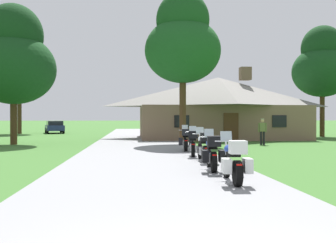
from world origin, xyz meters
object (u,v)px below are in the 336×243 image
motorcycle_white_third_in_row (203,147)px  tree_by_lodge_front (183,42)px  bystander_olive_shirt_near_lodge (262,130)px  tree_left_near (13,59)px  tree_left_far (19,70)px  motorcycle_blue_fourth_in_row (193,143)px  parked_navy_suv_far_left (55,126)px  motorcycle_silver_farthest_in_row (186,140)px  motorcycle_blue_nearest_to_camera (233,162)px  tree_right_of_lodge (322,65)px  motorcycle_blue_second_in_row (212,153)px

motorcycle_white_third_in_row → tree_by_lodge_front: (0.55, 10.85, 6.14)m
bystander_olive_shirt_near_lodge → tree_by_lodge_front: bearing=-3.0°
bystander_olive_shirt_near_lodge → tree_left_near: bearing=4.7°
bystander_olive_shirt_near_lodge → tree_left_far: tree_left_far is taller
motorcycle_blue_fourth_in_row → parked_navy_suv_far_left: size_ratio=0.42×
motorcycle_silver_farthest_in_row → tree_left_far: size_ratio=0.19×
tree_by_lodge_front → motorcycle_silver_farthest_in_row: bearing=-95.8°
motorcycle_silver_farthest_in_row → tree_left_near: bearing=153.4°
motorcycle_blue_nearest_to_camera → tree_right_of_lodge: tree_right_of_lodge is taller
motorcycle_silver_farthest_in_row → tree_left_far: 29.48m
tree_left_far → tree_by_lodge_front: size_ratio=1.06×
motorcycle_blue_second_in_row → tree_left_near: size_ratio=0.23×
bystander_olive_shirt_near_lodge → motorcycle_blue_fourth_in_row: bearing=63.9°
bystander_olive_shirt_near_lodge → motorcycle_blue_nearest_to_camera: bearing=80.0°
motorcycle_white_third_in_row → bystander_olive_shirt_near_lodge: bearing=61.1°
tree_by_lodge_front → motorcycle_blue_nearest_to_camera: bearing=-92.5°
motorcycle_blue_second_in_row → bystander_olive_shirt_near_lodge: bearing=70.2°
motorcycle_blue_nearest_to_camera → tree_right_of_lodge: (14.82, 25.20, 6.04)m
motorcycle_white_third_in_row → parked_navy_suv_far_left: size_ratio=0.42×
motorcycle_blue_second_in_row → bystander_olive_shirt_near_lodge: (5.76, 12.38, 0.34)m
motorcycle_blue_fourth_in_row → tree_right_of_lodge: tree_right_of_lodge is taller
motorcycle_blue_second_in_row → bystander_olive_shirt_near_lodge: size_ratio=1.24×
motorcycle_blue_second_in_row → tree_left_near: bearing=131.1°
motorcycle_blue_fourth_in_row → tree_left_near: bearing=146.2°
tree_right_of_lodge → tree_by_lodge_front: size_ratio=1.02×
tree_left_far → tree_right_of_lodge: tree_left_far is taller
tree_by_lodge_front → motorcycle_white_third_in_row: bearing=-92.9°
motorcycle_blue_nearest_to_camera → motorcycle_blue_second_in_row: 2.47m
motorcycle_silver_farthest_in_row → tree_left_near: size_ratio=0.23×
motorcycle_blue_nearest_to_camera → parked_navy_suv_far_left: size_ratio=0.42×
motorcycle_blue_second_in_row → parked_navy_suv_far_left: size_ratio=0.42×
motorcycle_blue_fourth_in_row → tree_left_far: bearing=126.8°
motorcycle_white_third_in_row → tree_right_of_lodge: size_ratio=0.20×
tree_right_of_lodge → bystander_olive_shirt_near_lodge: bearing=-131.3°
motorcycle_white_third_in_row → parked_navy_suv_far_left: bearing=111.9°
motorcycle_blue_second_in_row → tree_left_far: 36.01m
motorcycle_blue_fourth_in_row → bystander_olive_shirt_near_lodge: bystander_olive_shirt_near_lodge is taller
parked_navy_suv_far_left → motorcycle_blue_fourth_in_row: bearing=-83.3°
motorcycle_white_third_in_row → motorcycle_silver_farthest_in_row: size_ratio=1.00×
motorcycle_silver_farthest_in_row → parked_navy_suv_far_left: size_ratio=0.42×
motorcycle_blue_fourth_in_row → motorcycle_silver_farthest_in_row: (0.03, 2.70, -0.01)m
motorcycle_silver_farthest_in_row → bystander_olive_shirt_near_lodge: 7.35m
motorcycle_blue_nearest_to_camera → tree_by_lodge_front: 17.24m
tree_right_of_lodge → parked_navy_suv_far_left: bearing=158.0°
motorcycle_blue_nearest_to_camera → motorcycle_blue_second_in_row: (-0.05, 2.46, 0.00)m
motorcycle_blue_nearest_to_camera → parked_navy_suv_far_left: 37.61m
motorcycle_blue_nearest_to_camera → tree_right_of_lodge: size_ratio=0.20×
tree_left_near → tree_left_far: bearing=104.5°
motorcycle_blue_fourth_in_row → tree_right_of_lodge: (14.75, 17.81, 6.03)m
motorcycle_blue_second_in_row → motorcycle_silver_farthest_in_row: 7.63m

